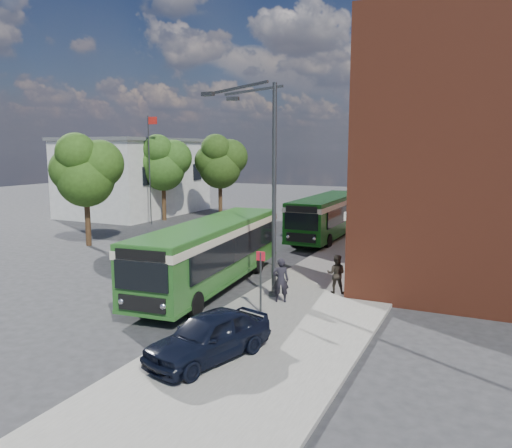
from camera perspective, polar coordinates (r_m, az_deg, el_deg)
The scene contains 16 objects.
ground at distance 25.62m, azimuth -6.99°, elevation -5.83°, with size 120.00×120.00×0.00m, color #29292C.
pavement at distance 30.29m, azimuth 12.68°, elevation -3.56°, with size 6.00×48.00×0.15m, color gray.
kerb_line at distance 31.09m, azimuth 7.18°, elevation -3.23°, with size 0.12×48.00×0.01m, color beige.
brick_office at distance 32.96m, azimuth 26.77°, elevation 8.78°, with size 12.10×26.00×14.20m.
white_building at distance 50.04m, azimuth -13.61°, elevation 5.33°, with size 9.40×13.40×7.30m.
flagpole at distance 42.63m, azimuth -12.03°, elevation 6.56°, with size 0.95×0.10×9.00m.
street_lamp at distance 20.81m, azimuth 1.17°, elevation 4.26°, with size 2.96×2.38×9.00m.
bus_stop_sign at distance 19.07m, azimuth 0.53°, elevation -6.16°, with size 0.35×0.08×2.52m.
bus_front at distance 23.07m, azimuth -5.08°, elevation -2.75°, with size 3.68×12.12×3.02m.
bus_rear at distance 35.46m, azimuth 8.12°, elevation 1.22°, with size 2.64×10.76×3.02m.
parked_car at distance 15.26m, azimuth -5.39°, elevation -12.61°, with size 1.69×4.20×1.43m, color black.
pedestrian_a at distance 20.48m, azimuth 2.84°, elevation -6.40°, with size 0.67×0.44×1.83m, color black.
pedestrian_b at distance 21.99m, azimuth 9.16°, elevation -5.64°, with size 0.82×0.64×1.69m, color black.
tree_left at distance 34.19m, azimuth -18.93°, elevation 5.87°, with size 4.36×4.14×7.35m.
tree_mid at distance 44.72m, azimuth -10.57°, elevation 6.93°, with size 4.48×4.26×7.56m.
tree_right at distance 46.00m, azimuth -4.11°, elevation 7.17°, with size 4.52×4.30×7.64m.
Camera 1 is at (13.29, -20.95, 6.40)m, focal length 35.00 mm.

